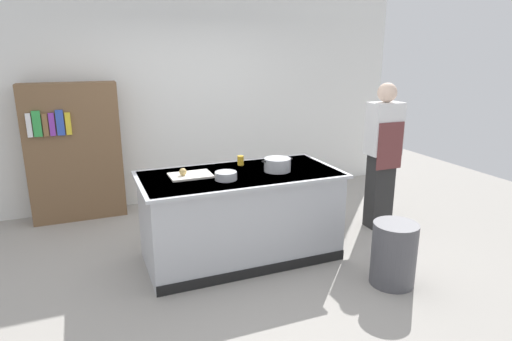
% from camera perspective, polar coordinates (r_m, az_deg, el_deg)
% --- Properties ---
extents(ground_plane, '(10.00, 10.00, 0.00)m').
position_cam_1_polar(ground_plane, '(4.62, -1.97, -11.15)').
color(ground_plane, '#9E9991').
extents(back_wall, '(6.40, 0.12, 3.00)m').
position_cam_1_polar(back_wall, '(6.17, -8.99, 10.04)').
color(back_wall, white).
rests_on(back_wall, ground_plane).
extents(counter_island, '(1.98, 0.98, 0.90)m').
position_cam_1_polar(counter_island, '(4.43, -2.03, -5.78)').
color(counter_island, '#B7BABF').
rests_on(counter_island, ground_plane).
extents(cutting_board, '(0.40, 0.28, 0.02)m').
position_cam_1_polar(cutting_board, '(4.23, -8.56, -0.63)').
color(cutting_board, silver).
rests_on(cutting_board, counter_island).
extents(onion, '(0.07, 0.07, 0.07)m').
position_cam_1_polar(onion, '(4.19, -9.55, -0.17)').
color(onion, tan).
rests_on(onion, cutting_board).
extents(stock_pot, '(0.33, 0.27, 0.13)m').
position_cam_1_polar(stock_pot, '(4.36, 2.82, 0.77)').
color(stock_pot, '#B7BABF').
rests_on(stock_pot, counter_island).
extents(mixing_bowl, '(0.21, 0.21, 0.08)m').
position_cam_1_polar(mixing_bowl, '(4.08, -3.97, -0.70)').
color(mixing_bowl, '#B7BABF').
rests_on(mixing_bowl, counter_island).
extents(juice_cup, '(0.07, 0.07, 0.10)m').
position_cam_1_polar(juice_cup, '(4.58, -2.04, 1.33)').
color(juice_cup, yellow).
rests_on(juice_cup, counter_island).
extents(trash_bin, '(0.40, 0.40, 0.59)m').
position_cam_1_polar(trash_bin, '(4.20, 17.59, -10.37)').
color(trash_bin, '#4C4C51').
rests_on(trash_bin, ground_plane).
extents(person_chef, '(0.38, 0.25, 1.72)m').
position_cam_1_polar(person_chef, '(5.28, 16.25, 2.23)').
color(person_chef, '#272727').
rests_on(person_chef, ground_plane).
extents(bookshelf, '(1.10, 0.31, 1.70)m').
position_cam_1_polar(bookshelf, '(5.81, -22.68, 2.19)').
color(bookshelf, brown).
rests_on(bookshelf, ground_plane).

